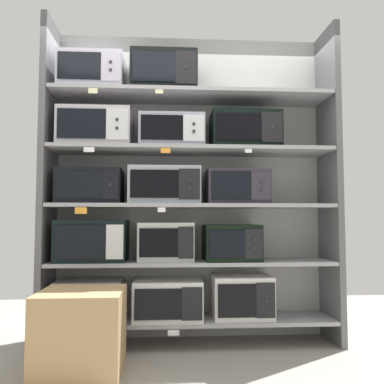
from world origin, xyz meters
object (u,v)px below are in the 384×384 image
at_px(microwave_3, 93,241).
at_px(shipping_carton, 81,332).
at_px(microwave_1, 168,299).
at_px(microwave_13, 164,74).
at_px(microwave_0, 89,300).
at_px(microwave_7, 165,186).
at_px(microwave_11, 245,131).
at_px(microwave_6, 91,186).
at_px(microwave_12, 93,75).
at_px(microwave_2, 242,296).
at_px(microwave_9, 96,129).
at_px(microwave_8, 237,187).
at_px(microwave_4, 166,242).
at_px(microwave_10, 172,133).
at_px(microwave_5, 231,242).

xyz_separation_m(microwave_3, shipping_carton, (0.04, -0.59, -0.57)).
distance_m(microwave_1, microwave_13, 1.86).
relative_size(microwave_0, microwave_7, 0.89).
relative_size(microwave_7, microwave_11, 1.02).
height_order(microwave_3, microwave_6, microwave_6).
xyz_separation_m(microwave_6, microwave_12, (0.00, -0.00, 0.93)).
distance_m(microwave_2, microwave_13, 1.95).
bearing_deg(microwave_7, shipping_carton, -132.58).
xyz_separation_m(microwave_6, microwave_9, (0.04, -0.00, 0.47)).
xyz_separation_m(microwave_13, shipping_carton, (-0.53, -0.59, -1.95)).
xyz_separation_m(microwave_2, microwave_3, (-1.21, -0.00, 0.46)).
xyz_separation_m(microwave_8, microwave_11, (0.07, 0.00, 0.47)).
bearing_deg(microwave_2, microwave_13, 179.99).
height_order(microwave_1, microwave_6, microwave_6).
distance_m(microwave_6, microwave_12, 0.93).
bearing_deg(microwave_6, microwave_8, -0.01).
height_order(microwave_13, shipping_carton, microwave_13).
xyz_separation_m(microwave_8, microwave_12, (-1.20, 0.00, 0.93)).
distance_m(microwave_6, shipping_carton, 1.17).
xyz_separation_m(microwave_9, microwave_12, (-0.03, 0.00, 0.45)).
bearing_deg(microwave_12, microwave_2, -0.00).
height_order(microwave_11, microwave_12, microwave_12).
bearing_deg(microwave_2, microwave_9, -180.00).
xyz_separation_m(microwave_0, microwave_9, (0.03, 0.00, 1.38)).
bearing_deg(microwave_2, microwave_11, 0.26).
bearing_deg(microwave_13, microwave_7, -0.24).
relative_size(microwave_4, microwave_6, 0.88).
bearing_deg(microwave_13, microwave_3, -179.97).
height_order(microwave_7, shipping_carton, microwave_7).
bearing_deg(microwave_10, microwave_9, -179.99).
bearing_deg(microwave_8, shipping_carton, -152.70).
relative_size(microwave_0, microwave_2, 1.08).
xyz_separation_m(microwave_7, microwave_10, (0.06, -0.00, 0.44)).
bearing_deg(microwave_13, microwave_9, -179.98).
relative_size(microwave_12, microwave_13, 0.94).
height_order(microwave_0, microwave_5, microwave_5).
bearing_deg(microwave_5, microwave_4, -180.00).
distance_m(microwave_0, microwave_6, 0.91).
bearing_deg(microwave_2, microwave_12, 180.00).
xyz_separation_m(microwave_2, microwave_10, (-0.58, 0.00, 1.35)).
height_order(microwave_0, microwave_2, microwave_2).
bearing_deg(microwave_5, microwave_3, -179.98).
bearing_deg(microwave_6, microwave_10, -0.00).
height_order(microwave_3, microwave_5, microwave_3).
bearing_deg(microwave_9, microwave_0, -179.59).
distance_m(microwave_5, microwave_13, 1.51).
xyz_separation_m(microwave_7, microwave_8, (0.60, -0.00, -0.01)).
relative_size(microwave_8, microwave_10, 0.96).
bearing_deg(microwave_1, microwave_0, -179.97).
bearing_deg(microwave_13, microwave_4, 0.05).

